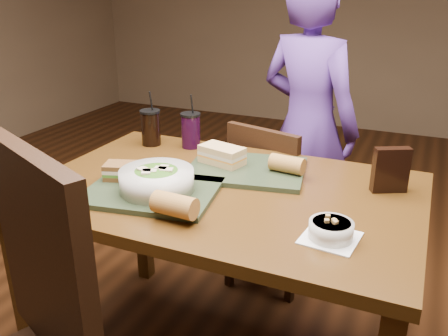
{
  "coord_description": "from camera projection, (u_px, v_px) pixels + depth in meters",
  "views": [
    {
      "loc": [
        0.6,
        -1.35,
        1.4
      ],
      "look_at": [
        0.0,
        0.0,
        0.82
      ],
      "focal_mm": 38.0,
      "sensor_mm": 36.0,
      "label": 1
    }
  ],
  "objects": [
    {
      "name": "tray_far",
      "position": [
        246.0,
        170.0,
        1.74
      ],
      "size": [
        0.47,
        0.39,
        0.02
      ],
      "primitive_type": "cube",
      "rotation": [
        0.0,
        0.0,
        0.18
      ],
      "color": "#26311E",
      "rests_on": "dining_table"
    },
    {
      "name": "dining_table",
      "position": [
        224.0,
        211.0,
        1.65
      ],
      "size": [
        1.3,
        0.85,
        0.75
      ],
      "color": "#452A0D",
      "rests_on": "ground"
    },
    {
      "name": "cup_berry",
      "position": [
        191.0,
        130.0,
        1.98
      ],
      "size": [
        0.08,
        0.08,
        0.23
      ],
      "color": "black",
      "rests_on": "dining_table"
    },
    {
      "name": "soup_bowl",
      "position": [
        331.0,
        230.0,
        1.28
      ],
      "size": [
        0.16,
        0.16,
        0.06
      ],
      "color": "white",
      "rests_on": "dining_table"
    },
    {
      "name": "tray_near",
      "position": [
        152.0,
        192.0,
        1.56
      ],
      "size": [
        0.47,
        0.38,
        0.02
      ],
      "primitive_type": "cube",
      "rotation": [
        0.0,
        0.0,
        0.16
      ],
      "color": "#26311E",
      "rests_on": "dining_table"
    },
    {
      "name": "chair_far",
      "position": [
        267.0,
        200.0,
        2.2
      ],
      "size": [
        0.44,
        0.44,
        0.83
      ],
      "color": "black",
      "rests_on": "ground"
    },
    {
      "name": "sandwich_near",
      "position": [
        122.0,
        171.0,
        1.63
      ],
      "size": [
        0.14,
        0.11,
        0.06
      ],
      "color": "#593819",
      "rests_on": "tray_near"
    },
    {
      "name": "cup_cola",
      "position": [
        151.0,
        127.0,
        2.01
      ],
      "size": [
        0.09,
        0.09,
        0.23
      ],
      "color": "black",
      "rests_on": "dining_table"
    },
    {
      "name": "chip_bag",
      "position": [
        391.0,
        170.0,
        1.56
      ],
      "size": [
        0.12,
        0.09,
        0.15
      ],
      "primitive_type": "cube",
      "rotation": [
        0.0,
        0.0,
        0.48
      ],
      "color": "black",
      "rests_on": "dining_table"
    },
    {
      "name": "baguette_far",
      "position": [
        287.0,
        164.0,
        1.68
      ],
      "size": [
        0.13,
        0.07,
        0.06
      ],
      "primitive_type": "cylinder",
      "rotation": [
        0.0,
        1.57,
        -0.11
      ],
      "color": "#AD7533",
      "rests_on": "tray_far"
    },
    {
      "name": "sandwich_far",
      "position": [
        222.0,
        155.0,
        1.77
      ],
      "size": [
        0.18,
        0.13,
        0.07
      ],
      "color": "tan",
      "rests_on": "tray_far"
    },
    {
      "name": "salad_bowl",
      "position": [
        157.0,
        179.0,
        1.53
      ],
      "size": [
        0.24,
        0.24,
        0.08
      ],
      "color": "silver",
      "rests_on": "tray_near"
    },
    {
      "name": "diner",
      "position": [
        308.0,
        127.0,
        2.34
      ],
      "size": [
        0.62,
        0.51,
        1.47
      ],
      "primitive_type": "imported",
      "rotation": [
        0.0,
        0.0,
        2.81
      ],
      "color": "#502D7D",
      "rests_on": "ground"
    },
    {
      "name": "baguette_near",
      "position": [
        175.0,
        205.0,
        1.37
      ],
      "size": [
        0.14,
        0.07,
        0.07
      ],
      "primitive_type": "cylinder",
      "rotation": [
        0.0,
        1.57,
        -0.06
      ],
      "color": "#AD7533",
      "rests_on": "tray_near"
    }
  ]
}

